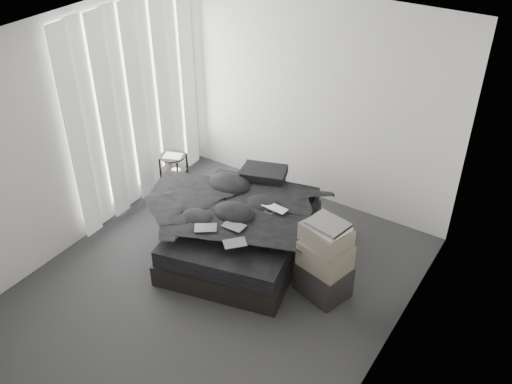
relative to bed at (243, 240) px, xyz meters
The scene contains 25 objects.
floor 0.70m from the bed, 81.21° to the right, with size 3.60×4.20×0.01m, color #2F3032.
ceiling 2.57m from the bed, 81.21° to the right, with size 3.60×4.20×0.01m, color white.
wall_back 1.85m from the bed, 85.74° to the left, with size 3.60×0.01×2.60m, color silver.
wall_front 3.02m from the bed, 87.83° to the right, with size 3.60×0.01×2.60m, color silver.
wall_left 2.17m from the bed, 158.04° to the right, with size 0.01×4.20×2.60m, color silver.
wall_right 2.34m from the bed, 19.72° to the right, with size 0.01×4.20×2.60m, color silver.
window_left 2.09m from the bed, behind, with size 0.02×2.00×2.30m, color white.
curtain_left 2.01m from the bed, behind, with size 0.06×2.12×2.48m, color white.
bed is the anchor object (origin of this frame).
mattress 0.22m from the bed, ahead, with size 1.31×1.75×0.19m, color black.
duvet 0.42m from the bed, 77.03° to the right, with size 1.33×1.54×0.21m, color black.
pillow_lower 0.80m from the bed, 106.55° to the left, with size 0.54×0.37×0.12m, color black.
pillow_upper 0.84m from the bed, 101.50° to the left, with size 0.51×0.35×0.11m, color black.
laptop 0.63m from the bed, 20.47° to the left, with size 0.29×0.19×0.02m, color silver.
comic_a 0.75m from the bed, 101.47° to the right, with size 0.23×0.15×0.01m, color black.
comic_b 0.64m from the bed, 69.90° to the right, with size 0.23×0.15×0.01m, color black.
comic_c 0.83m from the bed, 62.61° to the right, with size 0.23×0.15×0.01m, color black.
side_stand 1.41m from the bed, 162.22° to the left, with size 0.32×0.32×0.60m, color black.
papers 1.47m from the bed, 162.36° to the left, with size 0.23×0.17×0.01m, color white.
floor_books 1.33m from the bed, 163.33° to the left, with size 0.14×0.20×0.14m, color black.
box_lower 1.10m from the bed, ahead, with size 0.50×0.39×0.37m, color black.
box_mid 1.17m from the bed, ahead, with size 0.46×0.37×0.28m, color #686152.
box_upper 1.25m from the bed, ahead, with size 0.44×0.36×0.19m, color #686152.
art_book_white 1.32m from the bed, ahead, with size 0.38×0.30×0.04m, color silver.
art_book_snake 1.35m from the bed, ahead, with size 0.37×0.29×0.03m, color silver.
Camera 1 is at (2.77, -3.49, 4.16)m, focal length 40.00 mm.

